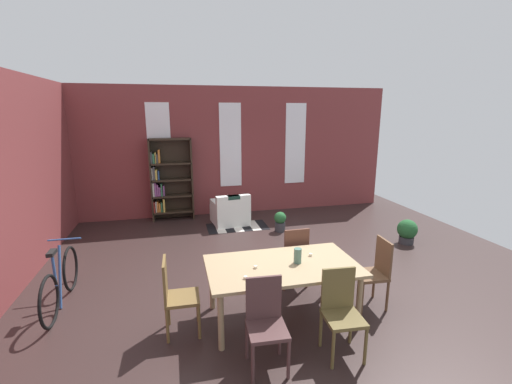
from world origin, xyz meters
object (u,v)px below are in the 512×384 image
Objects in this scene: dining_table at (282,270)px; potted_plant_by_shelf at (280,221)px; bookshelf_tall at (168,180)px; bicycle_second at (61,282)px; dining_chair_near_left at (266,320)px; dining_chair_head_left at (176,294)px; armchair_white at (230,212)px; dining_chair_near_right at (341,309)px; vase_on_table at (298,256)px; dining_chair_far_right at (294,254)px; potted_plant_corner at (407,231)px; dining_chair_head_right at (375,270)px.

dining_table is 4.24× the size of potted_plant_by_shelf.
bookshelf_tall is 3.98m from bicycle_second.
bicycle_second is at bearing 143.94° from dining_chair_near_left.
dining_chair_head_left is 3.92m from potted_plant_by_shelf.
dining_chair_near_right is at bearing -84.66° from armchair_white.
bicycle_second is (-2.86, 1.01, -0.33)m from dining_table.
dining_chair_far_right is (0.23, 0.76, -0.33)m from vase_on_table.
vase_on_table is at bearing -70.98° from bookshelf_tall.
potted_plant_corner is (2.83, 1.11, -0.25)m from dining_chair_far_right.
bicycle_second is 4.40m from potted_plant_by_shelf.
dining_chair_head_left is (-1.52, 0.00, -0.33)m from vase_on_table.
dining_chair_head_right is 3.20m from potted_plant_by_shelf.
potted_plant_corner is at bearing -29.53° from potted_plant_by_shelf.
dining_chair_near_right is 1.91× the size of potted_plant_corner.
dining_chair_far_right is at bearing -102.87° from potted_plant_by_shelf.
vase_on_table is 1.03m from dining_chair_near_left.
potted_plant_corner reaches higher than potted_plant_by_shelf.
dining_chair_head_left is (-2.64, 0.01, 0.00)m from dining_chair_head_right.
dining_chair_far_right is at bearing 60.64° from dining_table.
dining_chair_near_right is at bearing -97.92° from potted_plant_by_shelf.
dining_chair_near_right is (0.43, -0.76, -0.16)m from dining_table.
dining_chair_head_right is 1.07× the size of armchair_white.
bookshelf_tall is (-2.73, 4.67, 0.47)m from dining_chair_head_right.
dining_chair_head_left reaches higher than armchair_white.
bookshelf_tall is at bearing 91.10° from dining_chair_head_left.
dining_table is at bearing 119.55° from dining_chair_near_right.
vase_on_table is 0.86m from dining_chair_near_right.
dining_chair_head_left is 4.69m from bookshelf_tall.
dining_table is 1.99× the size of dining_chair_head_left.
dining_chair_head_left reaches higher than vase_on_table.
bicycle_second is at bearing -171.98° from potted_plant_corner.
armchair_white is at bearing 108.53° from dining_chair_head_right.
armchair_white is 1.27m from potted_plant_by_shelf.
potted_plant_corner is at bearing 29.92° from dining_table.
armchair_white is at bearing 147.38° from potted_plant_corner.
dining_chair_near_left is 1.18m from dining_chair_head_left.
dining_chair_near_left is (-0.85, 0.00, 0.00)m from dining_chair_near_right.
potted_plant_by_shelf is (1.40, 3.92, -0.28)m from dining_chair_near_left.
potted_plant_corner is at bearing 22.25° from dining_chair_head_left.
dining_chair_head_right is at bearing -13.70° from bicycle_second.
bicycle_second is at bearing 166.30° from dining_chair_head_right.
dining_chair_head_left is 1.00× the size of dining_chair_far_right.
vase_on_table is at bearing 50.70° from dining_chair_near_left.
dining_chair_far_right is at bearing -4.42° from bicycle_second.
dining_chair_near_right reaches higher than bicycle_second.
dining_chair_near_right and dining_chair_far_right have the same top height.
dining_chair_head_left is at bearing -108.28° from armchair_white.
armchair_white is (-0.01, 3.96, -0.39)m from dining_table.
dining_chair_far_right reaches higher than potted_plant_corner.
armchair_white is at bearing 93.04° from vase_on_table.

